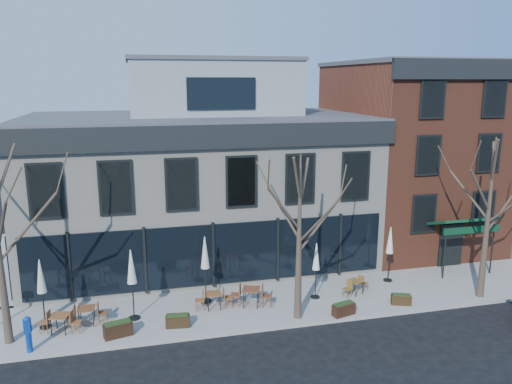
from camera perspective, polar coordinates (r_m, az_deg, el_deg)
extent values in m
plane|color=black|center=(24.91, -4.85, -11.20)|extent=(120.00, 120.00, 0.00)
cube|color=gray|center=(23.65, 3.98, -12.34)|extent=(33.50, 4.70, 0.15)
cube|color=beige|center=(28.39, -6.60, 0.26)|extent=(18.00, 10.00, 8.00)
cube|color=#47474C|center=(27.81, -6.81, 8.44)|extent=(18.30, 10.30, 0.30)
cube|color=black|center=(22.80, -5.16, 6.30)|extent=(18.30, 0.25, 1.10)
cube|color=black|center=(28.22, -25.59, 6.34)|extent=(0.25, 10.30, 1.10)
cube|color=black|center=(24.14, -4.91, -7.13)|extent=(17.20, 0.12, 3.00)
cube|color=black|center=(28.32, -24.78, -5.28)|extent=(0.12, 7.50, 3.00)
cube|color=gray|center=(28.87, -5.13, 11.71)|extent=(9.00, 6.50, 3.00)
cube|color=brown|center=(32.37, 16.85, 4.03)|extent=(8.00, 10.00, 11.00)
cube|color=#47474C|center=(32.06, 17.51, 13.88)|extent=(8.20, 10.20, 0.25)
cube|color=black|center=(27.78, 23.00, 12.81)|extent=(8.20, 0.25, 1.00)
cube|color=#0B321C|center=(28.12, 22.54, -3.08)|extent=(3.20, 1.66, 0.67)
cube|color=black|center=(29.19, 21.34, -5.80)|extent=(1.40, 0.10, 2.50)
cylinder|color=#382B21|center=(20.64, -24.57, -3.63)|extent=(2.23, 0.50, 2.48)
cylinder|color=#382B21|center=(19.59, -27.04, -3.57)|extent=(1.03, 2.04, 2.28)
cone|color=#382B21|center=(20.71, 4.95, -5.35)|extent=(0.34, 0.34, 7.04)
cylinder|color=#382B21|center=(21.02, 7.28, -3.69)|extent=(2.00, 0.46, 2.21)
cylinder|color=#382B21|center=(21.11, 3.22, -2.38)|extent=(0.93, 1.84, 1.91)
cylinder|color=#382B21|center=(19.85, 3.23, -2.00)|extent=(1.61, 0.68, 1.97)
cylinder|color=#382B21|center=(19.82, 6.88, -3.69)|extent=(0.93, 1.83, 2.03)
cone|color=#382B21|center=(24.95, 24.97, -2.86)|extent=(0.34, 0.34, 7.48)
cylinder|color=#382B21|center=(25.59, 26.60, -1.41)|extent=(2.12, 0.48, 2.35)
cylinder|color=#382B21|center=(25.17, 23.13, -0.28)|extent=(0.98, 1.94, 2.03)
cylinder|color=#382B21|center=(23.92, 24.23, 0.18)|extent=(1.71, 0.71, 2.09)
cylinder|color=#382B21|center=(24.34, 27.26, -1.29)|extent=(0.98, 1.94, 2.16)
cylinder|color=#0C39A7|center=(21.13, -24.50, -15.35)|extent=(0.22, 0.22, 0.78)
cube|color=#0C39A7|center=(20.83, -24.67, -13.71)|extent=(0.26, 0.22, 0.56)
cone|color=#0C39A7|center=(20.69, -24.76, -12.88)|extent=(0.29, 0.29, 0.13)
cube|color=brown|center=(21.97, -21.50, -13.01)|extent=(0.83, 0.83, 0.04)
cylinder|color=black|center=(22.00, -22.38, -14.10)|extent=(0.04, 0.04, 0.71)
cylinder|color=black|center=(21.80, -21.00, -14.24)|extent=(0.04, 0.04, 0.71)
cylinder|color=black|center=(22.45, -21.84, -13.50)|extent=(0.04, 0.04, 0.71)
cylinder|color=black|center=(22.26, -20.49, -13.62)|extent=(0.04, 0.04, 0.71)
cube|color=brown|center=(22.25, -18.83, -12.47)|extent=(0.70, 0.70, 0.04)
cylinder|color=black|center=(22.19, -19.56, -13.64)|extent=(0.04, 0.04, 0.70)
cylinder|color=black|center=(22.12, -18.11, -13.60)|extent=(0.04, 0.04, 0.70)
cylinder|color=black|center=(22.68, -19.40, -13.03)|extent=(0.04, 0.04, 0.70)
cylinder|color=black|center=(22.62, -17.99, -13.00)|extent=(0.04, 0.04, 0.70)
cube|color=brown|center=(22.54, -4.86, -11.49)|extent=(0.70, 0.70, 0.04)
cylinder|color=black|center=(22.42, -5.46, -12.65)|extent=(0.04, 0.04, 0.70)
cylinder|color=black|center=(22.47, -4.06, -12.55)|extent=(0.04, 0.04, 0.70)
cylinder|color=black|center=(22.90, -5.62, -12.08)|extent=(0.04, 0.04, 0.70)
cylinder|color=black|center=(22.96, -4.25, -11.98)|extent=(0.04, 0.04, 0.70)
cube|color=brown|center=(22.69, -0.56, -11.04)|extent=(0.97, 0.97, 0.04)
cylinder|color=black|center=(22.61, -1.43, -12.24)|extent=(0.04, 0.04, 0.78)
cylinder|color=black|center=(22.55, 0.14, -12.31)|extent=(0.04, 0.04, 0.78)
cylinder|color=black|center=(23.16, -1.23, -11.61)|extent=(0.04, 0.04, 0.78)
cylinder|color=black|center=(23.09, 0.29, -11.68)|extent=(0.04, 0.04, 0.78)
cube|color=brown|center=(24.35, 11.31, -9.95)|extent=(0.82, 0.82, 0.04)
cylinder|color=black|center=(24.16, 11.34, -10.99)|extent=(0.04, 0.04, 0.64)
cylinder|color=black|center=(24.51, 12.10, -10.67)|extent=(0.04, 0.04, 0.64)
cylinder|color=black|center=(24.45, 10.44, -10.65)|extent=(0.04, 0.04, 0.64)
cylinder|color=black|center=(24.80, 11.21, -10.34)|extent=(0.04, 0.04, 0.64)
cylinder|color=black|center=(22.86, -22.90, -14.00)|extent=(0.47, 0.47, 0.06)
cylinder|color=black|center=(22.39, -23.16, -11.37)|extent=(0.05, 0.05, 2.36)
cone|color=beige|center=(21.99, -23.40, -8.81)|extent=(0.39, 0.39, 1.39)
cylinder|color=black|center=(22.46, -13.74, -13.81)|extent=(0.49, 0.49, 0.07)
cylinder|color=black|center=(21.96, -13.90, -11.00)|extent=(0.06, 0.06, 2.47)
cone|color=beige|center=(21.54, -14.06, -8.26)|extent=(0.40, 0.40, 1.46)
cylinder|color=black|center=(23.48, -5.73, -12.27)|extent=(0.50, 0.50, 0.07)
cylinder|color=black|center=(23.00, -5.80, -9.53)|extent=(0.06, 0.06, 2.49)
cone|color=beige|center=(22.60, -5.86, -6.88)|extent=(0.41, 0.41, 1.47)
cylinder|color=black|center=(23.92, 6.78, -11.83)|extent=(0.42, 0.42, 0.06)
cylinder|color=black|center=(23.51, 6.84, -9.54)|extent=(0.05, 0.05, 2.12)
cone|color=white|center=(23.17, 6.91, -7.33)|extent=(0.35, 0.35, 1.25)
cylinder|color=black|center=(26.43, 14.81, -9.72)|extent=(0.45, 0.45, 0.06)
cylinder|color=black|center=(26.04, 14.95, -7.48)|extent=(0.05, 0.05, 2.26)
cone|color=silver|center=(25.72, 15.08, -5.33)|extent=(0.37, 0.37, 1.33)
cube|color=black|center=(21.15, -15.49, -14.93)|extent=(1.18, 0.71, 0.55)
cube|color=#1E3314|center=(21.01, -15.54, -14.21)|extent=(1.05, 0.60, 0.09)
cube|color=black|center=(21.38, -8.93, -14.37)|extent=(1.02, 0.51, 0.49)
cube|color=#1E3314|center=(21.27, -8.96, -13.74)|extent=(0.91, 0.42, 0.08)
cube|color=black|center=(22.40, 9.98, -13.08)|extent=(1.08, 0.65, 0.50)
cube|color=#1E3314|center=(22.28, 10.01, -12.45)|extent=(0.96, 0.54, 0.08)
cube|color=#302210|center=(23.94, 16.25, -11.74)|extent=(0.95, 0.63, 0.44)
cube|color=#1E3314|center=(23.85, 16.29, -11.22)|extent=(0.84, 0.54, 0.07)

